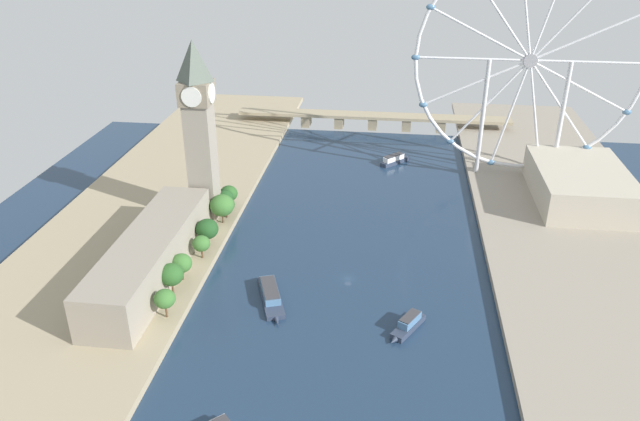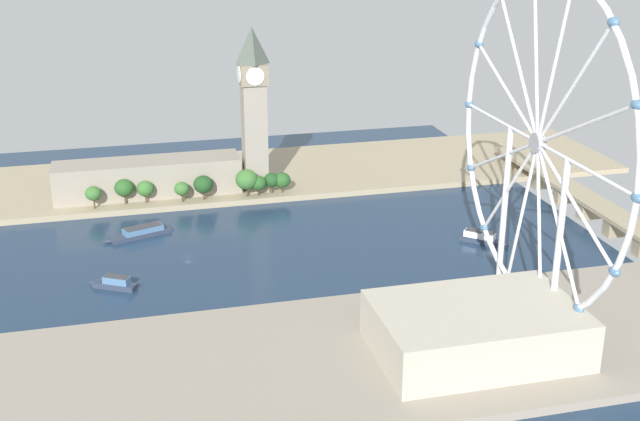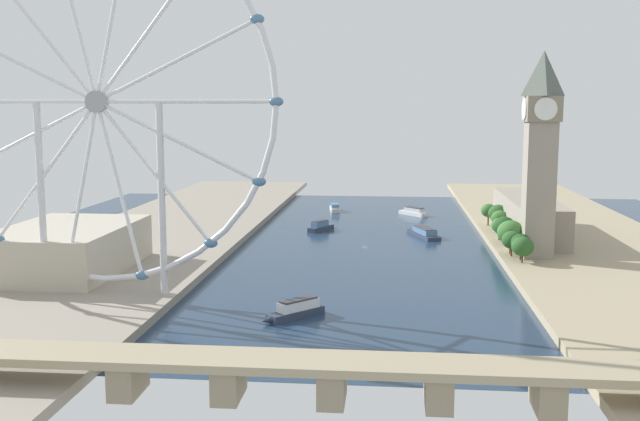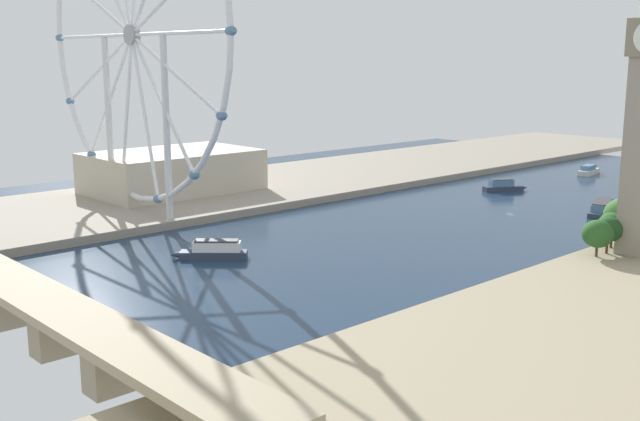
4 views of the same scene
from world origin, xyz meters
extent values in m
plane|color=#1E334C|center=(0.00, 0.00, 0.00)|extent=(378.73, 378.73, 0.00)
cube|color=tan|center=(-104.37, 0.00, 1.50)|extent=(90.00, 520.00, 3.00)
cube|color=gray|center=(104.37, 0.00, 1.50)|extent=(90.00, 520.00, 3.00)
cube|color=gray|center=(-74.30, 44.13, 31.58)|extent=(12.09, 12.09, 57.17)
cube|color=gray|center=(-74.30, 44.13, 65.41)|extent=(14.02, 14.02, 10.48)
pyramid|color=#4C564C|center=(-74.30, 44.13, 79.91)|extent=(12.69, 12.69, 18.51)
cylinder|color=white|center=(-74.30, 51.39, 65.41)|extent=(9.19, 0.50, 9.19)
cylinder|color=white|center=(-74.30, 36.88, 65.41)|extent=(9.19, 0.50, 9.19)
cylinder|color=white|center=(-67.05, 44.13, 65.41)|extent=(0.50, 9.19, 9.19)
cylinder|color=white|center=(-81.55, 44.13, 65.41)|extent=(0.50, 9.19, 9.19)
cube|color=gray|center=(-80.85, -11.88, 12.27)|extent=(22.00, 96.02, 18.54)
cylinder|color=#513823|center=(-64.83, -39.66, 5.47)|extent=(0.80, 0.80, 4.94)
ellipsoid|color=#386B2D|center=(-64.83, -39.66, 11.14)|extent=(8.01, 8.01, 7.21)
cylinder|color=#513823|center=(-67.71, -24.44, 5.48)|extent=(0.80, 0.80, 4.96)
ellipsoid|color=#285623|center=(-67.71, -24.44, 11.88)|extent=(9.82, 9.82, 8.84)
cylinder|color=#513823|center=(-67.21, -14.02, 5.15)|extent=(0.80, 0.80, 4.30)
ellipsoid|color=#386B2D|center=(-67.21, -14.02, 10.82)|extent=(8.79, 8.79, 7.92)
cylinder|color=#513823|center=(-64.50, 4.15, 4.98)|extent=(0.80, 0.80, 3.96)
ellipsoid|color=#386B2D|center=(-64.50, 4.15, 10.08)|extent=(7.78, 7.78, 7.01)
cylinder|color=#513823|center=(-65.10, 15.18, 5.14)|extent=(0.80, 0.80, 4.27)
ellipsoid|color=#1E471E|center=(-65.10, 15.18, 11.34)|extent=(10.16, 10.16, 9.15)
cylinder|color=#513823|center=(-64.43, 37.70, 5.33)|extent=(0.80, 0.80, 4.67)
ellipsoid|color=#386B2D|center=(-64.43, 37.70, 12.34)|extent=(11.69, 11.69, 10.52)
cylinder|color=#513823|center=(-66.57, 51.20, 4.99)|extent=(0.80, 0.80, 3.98)
ellipsoid|color=#1E471E|center=(-66.57, 51.20, 10.30)|extent=(8.31, 8.31, 7.48)
cylinder|color=#513823|center=(-64.09, 43.54, 4.83)|extent=(0.80, 0.80, 3.67)
ellipsoid|color=#285623|center=(-64.09, 43.54, 10.09)|extent=(8.57, 8.57, 7.71)
cylinder|color=#513823|center=(-66.30, 56.82, 4.61)|extent=(0.80, 0.80, 3.22)
ellipsoid|color=#285623|center=(-66.30, 56.82, 9.83)|extent=(9.01, 9.01, 8.11)
torus|color=silver|center=(85.24, 119.27, 67.89)|extent=(122.75, 2.10, 122.75)
cylinder|color=#99999E|center=(85.24, 119.27, 67.89)|extent=(7.24, 3.00, 7.24)
cylinder|color=silver|center=(115.40, 119.27, 67.89)|extent=(60.32, 1.26, 1.26)
cylinder|color=silver|center=(112.41, 119.27, 80.98)|extent=(54.90, 1.26, 27.31)
cylinder|color=silver|center=(104.05, 119.27, 91.47)|extent=(38.60, 1.26, 47.95)
cylinder|color=silver|center=(91.95, 119.27, 97.30)|extent=(14.65, 1.26, 59.09)
cylinder|color=silver|center=(78.53, 119.27, 97.30)|extent=(14.65, 1.26, 59.09)
cylinder|color=silver|center=(66.44, 119.27, 91.47)|extent=(38.60, 1.26, 47.95)
cylinder|color=silver|center=(58.07, 119.27, 80.98)|extent=(54.90, 1.26, 27.31)
cylinder|color=silver|center=(55.08, 119.27, 67.89)|extent=(60.32, 1.26, 1.26)
cylinder|color=silver|center=(58.07, 119.27, 54.81)|extent=(54.90, 1.26, 27.31)
cylinder|color=silver|center=(66.44, 119.27, 44.31)|extent=(38.60, 1.26, 47.95)
cylinder|color=silver|center=(78.53, 119.27, 38.49)|extent=(14.65, 1.26, 59.09)
cylinder|color=silver|center=(91.95, 119.27, 38.49)|extent=(14.65, 1.26, 59.09)
cylinder|color=silver|center=(104.05, 119.27, 44.31)|extent=(38.60, 1.26, 47.95)
cylinder|color=silver|center=(112.41, 119.27, 54.81)|extent=(54.90, 1.26, 27.31)
ellipsoid|color=teal|center=(145.56, 119.27, 67.89)|extent=(4.80, 3.20, 3.20)
ellipsoid|color=teal|center=(139.59, 119.27, 94.06)|extent=(4.80, 3.20, 3.20)
ellipsoid|color=teal|center=(122.85, 119.27, 115.05)|extent=(4.80, 3.20, 3.20)
ellipsoid|color=teal|center=(30.89, 119.27, 94.06)|extent=(4.80, 3.20, 3.20)
ellipsoid|color=teal|center=(24.92, 119.27, 67.89)|extent=(4.80, 3.20, 3.20)
ellipsoid|color=teal|center=(30.89, 119.27, 41.72)|extent=(4.80, 3.20, 3.20)
ellipsoid|color=teal|center=(47.63, 119.27, 20.73)|extent=(4.80, 3.20, 3.20)
ellipsoid|color=teal|center=(71.82, 119.27, 9.08)|extent=(4.80, 3.20, 3.20)
ellipsoid|color=teal|center=(98.66, 119.27, 9.08)|extent=(4.80, 3.20, 3.20)
ellipsoid|color=teal|center=(122.85, 119.27, 20.73)|extent=(4.80, 3.20, 3.20)
ellipsoid|color=teal|center=(139.59, 119.27, 41.72)|extent=(4.80, 3.20, 3.20)
cylinder|color=silver|center=(106.35, 119.27, 35.45)|extent=(2.40, 2.40, 64.89)
cylinder|color=silver|center=(64.13, 119.27, 35.45)|extent=(2.40, 2.40, 64.89)
cube|color=#BCB29E|center=(113.02, 87.23, 11.60)|extent=(45.26, 68.77, 17.21)
cube|color=tan|center=(0.00, 199.40, 8.90)|extent=(190.73, 13.96, 2.00)
cube|color=gray|center=(-47.49, 199.40, 3.95)|extent=(6.00, 12.56, 7.90)
cube|color=gray|center=(-23.75, 199.40, 3.95)|extent=(6.00, 12.56, 7.90)
cube|color=gray|center=(0.00, 199.40, 3.95)|extent=(6.00, 12.56, 7.90)
cube|color=gray|center=(23.75, 199.40, 3.95)|extent=(6.00, 12.56, 7.90)
cube|color=#2D384C|center=(-29.50, -18.99, 0.93)|extent=(16.63, 29.82, 1.86)
cone|color=#2D384C|center=(-23.81, -34.89, 0.93)|extent=(3.52, 5.55, 1.86)
cube|color=teal|center=(-29.99, -17.62, 3.14)|extent=(12.07, 19.73, 2.54)
cube|color=#38383D|center=(-29.99, -17.62, 4.64)|extent=(11.17, 17.87, 0.46)
cube|color=#2D384C|center=(24.97, -31.77, 1.16)|extent=(13.29, 18.21, 2.33)
cone|color=#2D384C|center=(19.73, -40.93, 1.16)|extent=(3.64, 3.99, 2.33)
cube|color=teal|center=(25.42, -30.98, 3.78)|extent=(8.94, 11.42, 2.90)
cube|color=#38383D|center=(25.42, -30.98, 5.42)|extent=(8.23, 10.38, 0.39)
cube|color=#2D384C|center=(16.93, 133.50, 1.17)|extent=(17.49, 18.13, 2.35)
cone|color=#2D384C|center=(24.99, 142.05, 1.17)|extent=(4.20, 4.26, 2.35)
cube|color=white|center=(16.23, 132.76, 3.82)|extent=(12.95, 13.38, 2.95)
cube|color=#38383D|center=(16.23, 132.76, 5.58)|extent=(11.81, 12.19, 0.58)
camera|label=1|loc=(16.04, -219.50, 140.78)|focal=34.50mm
camera|label=2|loc=(344.98, -25.83, 149.51)|focal=47.04mm
camera|label=3|loc=(-12.72, 357.14, 66.01)|focal=41.17mm
camera|label=4|loc=(-169.02, 261.84, 60.20)|focal=42.79mm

